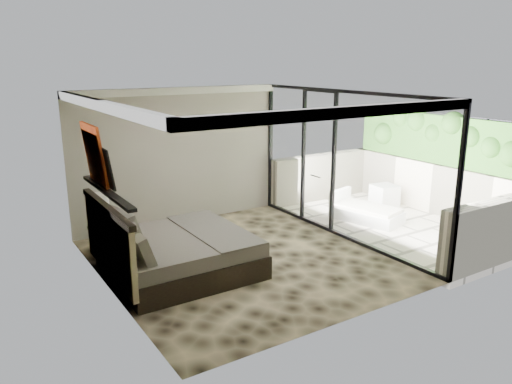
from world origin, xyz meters
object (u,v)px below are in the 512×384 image
bed (173,252)px  nightstand (105,242)px  ottoman (384,196)px  lounger (365,212)px  table_lamp (100,206)px

bed → nightstand: bed is taller
ottoman → lounger: lounger is taller
bed → table_lamp: bearing=118.8°
bed → lounger: size_ratio=1.40×
table_lamp → ottoman: table_lamp is taller
nightstand → table_lamp: size_ratio=0.77×
bed → ottoman: (5.65, 0.85, -0.10)m
nightstand → table_lamp: 0.67m
bed → ottoman: size_ratio=4.32×
bed → table_lamp: 1.64m
nightstand → table_lamp: bearing=-157.7°
bed → lounger: 4.56m
table_lamp → ottoman: (6.40, -0.51, -0.64)m
bed → table_lamp: bed is taller
ottoman → nightstand: bearing=175.3°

